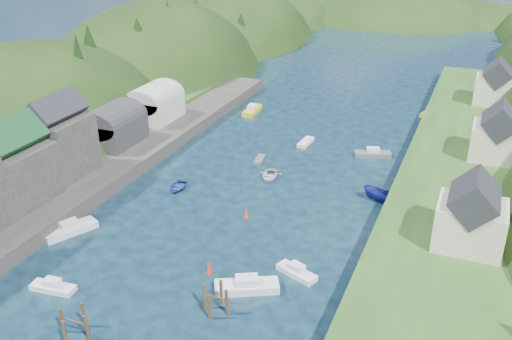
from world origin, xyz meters
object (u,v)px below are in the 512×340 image
at_px(channel_buoy_near, 209,269).
at_px(piling_cluster_near, 75,326).
at_px(channel_buoy_far, 246,213).
at_px(piling_cluster_far, 216,302).

bearing_deg(channel_buoy_near, piling_cluster_near, -116.58).
bearing_deg(channel_buoy_far, channel_buoy_near, -84.73).
xyz_separation_m(piling_cluster_far, channel_buoy_far, (-4.63, 18.08, -0.63)).
height_order(piling_cluster_near, channel_buoy_far, piling_cluster_near).
bearing_deg(piling_cluster_far, channel_buoy_far, 104.36).
relative_size(channel_buoy_near, channel_buoy_far, 1.00).
relative_size(piling_cluster_far, channel_buoy_near, 3.05).
distance_m(piling_cluster_near, piling_cluster_far, 13.01).
height_order(piling_cluster_near, piling_cluster_far, piling_cluster_near).
distance_m(piling_cluster_near, channel_buoy_near, 15.14).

